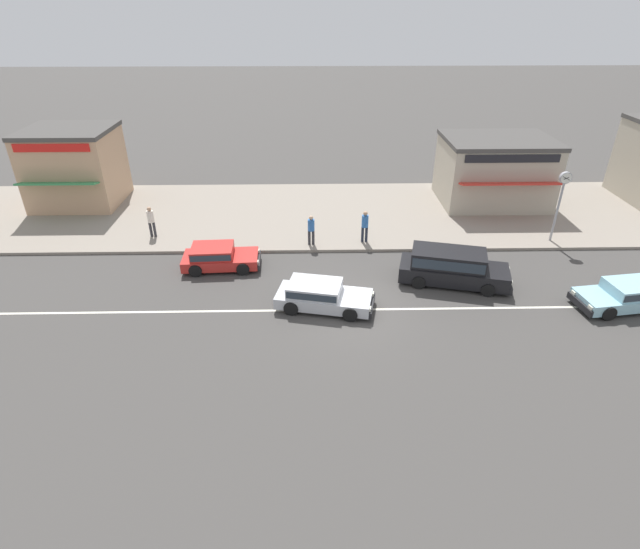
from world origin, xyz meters
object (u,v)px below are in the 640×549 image
(pedestrian_near_clock, at_px, (311,228))
(shopfront_corner_warung, at_px, (494,170))
(street_clock, at_px, (562,192))
(pedestrian_by_shop, at_px, (365,224))
(hatchback_red_2, at_px, (218,256))
(minivan_black_3, at_px, (451,266))
(hatchback_pale_blue_0, at_px, (626,294))
(shopfront_far_kios, at_px, (75,166))
(hatchback_silver_1, at_px, (321,295))
(pedestrian_mid_kerb, at_px, (151,219))

(pedestrian_near_clock, xyz_separation_m, shopfront_corner_warung, (11.11, 5.89, 1.05))
(street_clock, distance_m, pedestrian_by_shop, 9.90)
(hatchback_red_2, bearing_deg, minivan_black_3, -8.78)
(hatchback_pale_blue_0, relative_size, pedestrian_near_clock, 2.50)
(hatchback_pale_blue_0, relative_size, minivan_black_3, 0.77)
(hatchback_pale_blue_0, bearing_deg, shopfront_far_kios, 155.73)
(hatchback_silver_1, relative_size, pedestrian_mid_kerb, 2.56)
(shopfront_corner_warung, bearing_deg, street_clock, -76.13)
(hatchback_pale_blue_0, height_order, minivan_black_3, minivan_black_3)
(pedestrian_near_clock, xyz_separation_m, pedestrian_mid_kerb, (-8.38, 1.14, 0.06))
(minivan_black_3, distance_m, shopfront_corner_warung, 10.89)
(hatchback_red_2, xyz_separation_m, street_clock, (16.94, 2.34, 2.24))
(hatchback_pale_blue_0, distance_m, pedestrian_by_shop, 11.94)
(street_clock, bearing_deg, hatchback_silver_1, -154.16)
(hatchback_pale_blue_0, bearing_deg, shopfront_corner_warung, 98.94)
(hatchback_pale_blue_0, relative_size, street_clock, 1.07)
(hatchback_pale_blue_0, distance_m, pedestrian_near_clock, 14.25)
(hatchback_red_2, relative_size, minivan_black_3, 0.72)
(hatchback_pale_blue_0, height_order, hatchback_red_2, same)
(hatchback_red_2, distance_m, shopfront_far_kios, 12.94)
(street_clock, height_order, pedestrian_by_shop, street_clock)
(hatchback_pale_blue_0, relative_size, hatchback_red_2, 1.07)
(hatchback_silver_1, distance_m, hatchback_red_2, 5.96)
(shopfront_corner_warung, bearing_deg, pedestrian_by_shop, -146.02)
(hatchback_silver_1, xyz_separation_m, shopfront_far_kios, (-14.45, 11.96, 1.81))
(pedestrian_near_clock, bearing_deg, pedestrian_by_shop, 5.31)
(hatchback_red_2, bearing_deg, hatchback_silver_1, -36.54)
(street_clock, height_order, pedestrian_mid_kerb, street_clock)
(hatchback_red_2, height_order, shopfront_far_kios, shopfront_far_kios)
(pedestrian_by_shop, bearing_deg, shopfront_corner_warung, 33.98)
(pedestrian_near_clock, xyz_separation_m, pedestrian_by_shop, (2.75, 0.26, 0.07))
(hatchback_red_2, bearing_deg, shopfront_far_kios, 138.96)
(street_clock, bearing_deg, hatchback_pale_blue_0, -85.75)
(hatchback_red_2, bearing_deg, pedestrian_near_clock, 25.58)
(minivan_black_3, bearing_deg, pedestrian_mid_kerb, 161.42)
(hatchback_silver_1, bearing_deg, street_clock, 25.84)
(hatchback_silver_1, distance_m, shopfront_corner_warung, 15.86)
(pedestrian_mid_kerb, bearing_deg, street_clock, -2.54)
(hatchback_silver_1, height_order, minivan_black_3, minivan_black_3)
(minivan_black_3, xyz_separation_m, pedestrian_near_clock, (-6.22, 3.77, 0.22))
(minivan_black_3, bearing_deg, street_clock, 32.36)
(pedestrian_near_clock, relative_size, shopfront_far_kios, 0.30)
(hatchback_red_2, relative_size, shopfront_far_kios, 0.71)
(street_clock, distance_m, shopfront_far_kios, 27.29)
(pedestrian_by_shop, bearing_deg, minivan_black_3, -49.21)
(hatchback_red_2, distance_m, pedestrian_by_shop, 7.58)
(hatchback_red_2, height_order, pedestrian_near_clock, pedestrian_near_clock)
(hatchback_red_2, height_order, shopfront_corner_warung, shopfront_corner_warung)
(hatchback_pale_blue_0, distance_m, minivan_black_3, 7.08)
(street_clock, bearing_deg, hatchback_red_2, -172.14)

